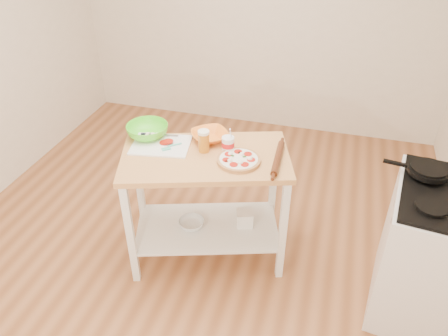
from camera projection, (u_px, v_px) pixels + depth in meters
name	position (u px, v px, depth m)	size (l,w,h in m)	color
room_shell	(186.00, 94.00, 2.70)	(4.04, 4.54, 2.74)	#A1643B
prep_island	(206.00, 185.00, 3.09)	(1.27, 0.94, 0.90)	tan
gas_stove	(437.00, 254.00, 2.77)	(0.75, 0.84, 1.11)	white
skillet	(427.00, 170.00, 2.67)	(0.39, 0.25, 0.03)	black
pizza	(239.00, 160.00, 2.87)	(0.29, 0.29, 0.05)	tan
cutting_board	(161.00, 144.00, 3.05)	(0.44, 0.36, 0.04)	white
spatula	(171.00, 147.00, 3.01)	(0.11, 0.13, 0.01)	#4DBEA7
knife	(154.00, 135.00, 3.14)	(0.27, 0.08, 0.01)	silver
orange_bowl	(210.00, 136.00, 3.10)	(0.25, 0.25, 0.06)	orange
green_bowl	(147.00, 131.00, 3.13)	(0.30, 0.30, 0.09)	#56E329
beer_pint	(204.00, 141.00, 2.95)	(0.08, 0.08, 0.16)	#C17018
yogurt_tub	(228.00, 144.00, 2.97)	(0.09, 0.09, 0.19)	white
rolling_pin	(278.00, 158.00, 2.88)	(0.04, 0.04, 0.39)	#542813
shelf_glass_bowl	(192.00, 224.00, 3.29)	(0.19, 0.19, 0.06)	silver
shelf_bin	(245.00, 218.00, 3.30)	(0.12, 0.12, 0.12)	white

